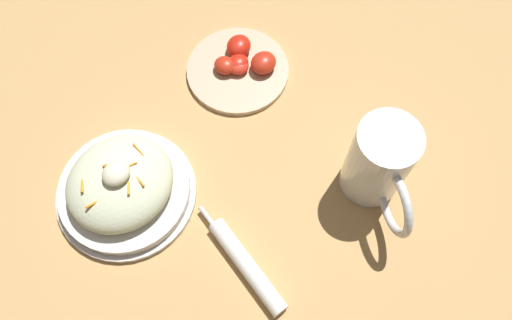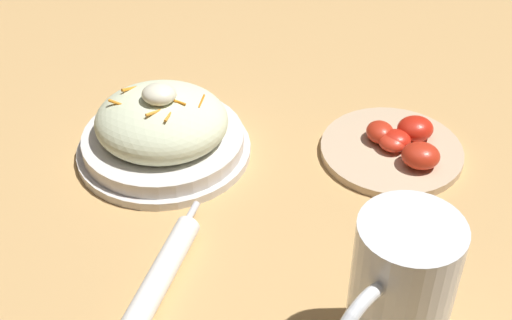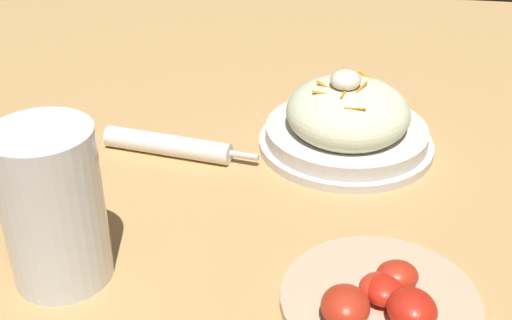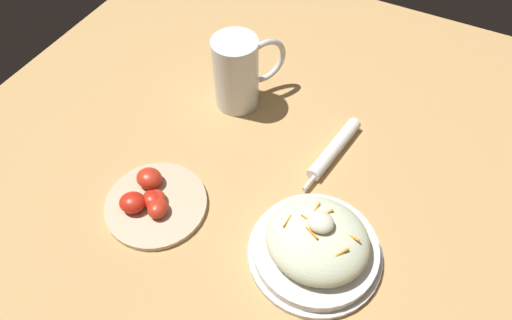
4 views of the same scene
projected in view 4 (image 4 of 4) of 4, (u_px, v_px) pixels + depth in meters
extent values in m
plane|color=tan|center=(292.00, 218.00, 0.81)|extent=(1.43, 1.43, 0.00)
cylinder|color=silver|center=(315.00, 253.00, 0.76)|extent=(0.22, 0.22, 0.01)
cylinder|color=silver|center=(315.00, 249.00, 0.75)|extent=(0.20, 0.20, 0.02)
ellipsoid|color=beige|center=(317.00, 240.00, 0.72)|extent=(0.17, 0.15, 0.07)
cylinder|color=orange|center=(327.00, 213.00, 0.72)|extent=(0.02, 0.02, 0.01)
cylinder|color=orange|center=(353.00, 237.00, 0.69)|extent=(0.02, 0.01, 0.01)
cylinder|color=orange|center=(313.00, 223.00, 0.70)|extent=(0.02, 0.01, 0.01)
cylinder|color=orange|center=(312.00, 233.00, 0.69)|extent=(0.03, 0.02, 0.01)
cylinder|color=orange|center=(342.00, 253.00, 0.68)|extent=(0.02, 0.02, 0.01)
cylinder|color=orange|center=(308.00, 220.00, 0.71)|extent=(0.03, 0.01, 0.01)
cylinder|color=orange|center=(287.00, 221.00, 0.71)|extent=(0.00, 0.03, 0.00)
cylinder|color=orange|center=(317.00, 207.00, 0.72)|extent=(0.01, 0.02, 0.01)
ellipsoid|color=#EFEACC|center=(321.00, 222.00, 0.69)|extent=(0.04, 0.04, 0.02)
cylinder|color=white|center=(236.00, 73.00, 0.93)|extent=(0.09, 0.09, 0.16)
cylinder|color=gold|center=(236.00, 85.00, 0.95)|extent=(0.08, 0.08, 0.09)
cylinder|color=white|center=(236.00, 67.00, 0.91)|extent=(0.08, 0.08, 0.01)
torus|color=white|center=(264.00, 61.00, 0.95)|extent=(0.07, 0.09, 0.10)
cylinder|color=white|center=(335.00, 148.00, 0.89)|extent=(0.05, 0.17, 0.03)
cylinder|color=silver|center=(307.00, 182.00, 0.84)|extent=(0.01, 0.04, 0.01)
cylinder|color=#D1B28E|center=(156.00, 204.00, 0.82)|extent=(0.18, 0.18, 0.01)
ellipsoid|color=red|center=(149.00, 178.00, 0.83)|extent=(0.05, 0.04, 0.03)
ellipsoid|color=red|center=(133.00, 202.00, 0.80)|extent=(0.06, 0.06, 0.03)
ellipsoid|color=red|center=(152.00, 199.00, 0.81)|extent=(0.04, 0.04, 0.02)
ellipsoid|color=red|center=(155.00, 200.00, 0.81)|extent=(0.05, 0.05, 0.02)
ellipsoid|color=red|center=(158.00, 208.00, 0.79)|extent=(0.05, 0.05, 0.02)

